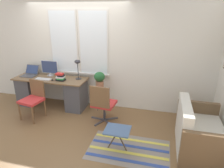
% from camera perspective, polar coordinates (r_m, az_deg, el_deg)
% --- Properties ---
extents(ground_plane, '(14.00, 14.00, 0.00)m').
position_cam_1_polar(ground_plane, '(4.90, -11.86, -8.39)').
color(ground_plane, brown).
extents(wall_back_with_window, '(9.00, 0.12, 2.70)m').
position_cam_1_polar(wall_back_with_window, '(5.04, -9.49, 9.08)').
color(wall_back_with_window, white).
rests_on(wall_back_with_window, ground_plane).
extents(desk, '(1.82, 0.62, 0.75)m').
position_cam_1_polar(desk, '(5.27, -16.82, -1.99)').
color(desk, brown).
rests_on(desk, ground_plane).
extents(laptop, '(0.36, 0.37, 0.24)m').
position_cam_1_polar(laptop, '(5.52, -22.41, 2.81)').
color(laptop, '#4C4C51').
rests_on(laptop, desk).
extents(monitor, '(0.45, 0.16, 0.39)m').
position_cam_1_polar(monitor, '(5.30, -17.36, 4.42)').
color(monitor, silver).
rests_on(monitor, desk).
extents(keyboard, '(0.38, 0.14, 0.02)m').
position_cam_1_polar(keyboard, '(5.10, -19.07, 1.34)').
color(keyboard, silver).
rests_on(keyboard, desk).
extents(mouse, '(0.04, 0.07, 0.03)m').
position_cam_1_polar(mouse, '(4.94, -16.71, 1.08)').
color(mouse, black).
rests_on(mouse, desk).
extents(desk_lamp, '(0.14, 0.14, 0.48)m').
position_cam_1_polar(desk_lamp, '(4.82, -9.80, 5.58)').
color(desk_lamp, '#2D2D33').
rests_on(desk_lamp, desk).
extents(book_stack, '(0.21, 0.18, 0.19)m').
position_cam_1_polar(book_stack, '(4.87, -14.49, 1.90)').
color(book_stack, black).
rests_on(book_stack, desk).
extents(desk_chair_wooden, '(0.50, 0.51, 0.86)m').
position_cam_1_polar(desk_chair_wooden, '(4.81, -21.61, -3.78)').
color(desk_chair_wooden, brown).
rests_on(desk_chair_wooden, ground_plane).
extents(office_chair_swivel, '(0.59, 0.61, 0.89)m').
position_cam_1_polar(office_chair_swivel, '(4.28, -2.65, -5.51)').
color(office_chair_swivel, '#47474C').
rests_on(office_chair_swivel, ground_plane).
extents(couch_loveseat, '(0.75, 1.19, 0.85)m').
position_cam_1_polar(couch_loveseat, '(3.89, 23.32, -12.96)').
color(couch_loveseat, silver).
rests_on(couch_loveseat, ground_plane).
extents(plant_stand, '(0.20, 0.20, 0.61)m').
position_cam_1_polar(plant_stand, '(4.80, -3.51, -1.88)').
color(plant_stand, '#333338').
rests_on(plant_stand, ground_plane).
extents(potted_plant, '(0.25, 0.25, 0.36)m').
position_cam_1_polar(potted_plant, '(4.69, -3.59, 1.55)').
color(potted_plant, '#9E6B4C').
rests_on(potted_plant, plant_stand).
extents(floor_rug_striped, '(1.42, 0.86, 0.01)m').
position_cam_1_polar(floor_rug_striped, '(3.74, 4.77, -18.13)').
color(floor_rug_striped, gray).
rests_on(floor_rug_striped, ground_plane).
extents(folding_stool, '(0.43, 0.37, 0.42)m').
position_cam_1_polar(folding_stool, '(3.52, 1.56, -13.32)').
color(folding_stool, slate).
rests_on(folding_stool, ground_plane).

